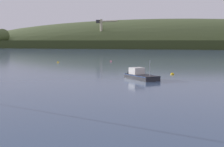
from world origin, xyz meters
name	(u,v)px	position (x,y,z in m)	size (l,w,h in m)	color
far_shoreline_hill	(160,47)	(-24.81, 242.42, 0.33)	(450.08, 115.43, 45.73)	#35401E
dockside_crane	(102,34)	(-62.58, 205.98, 10.33)	(16.07, 4.40, 20.77)	#4C4C51
fishing_boat_moored	(139,77)	(-0.70, 32.62, 0.30)	(5.56, 5.58, 3.53)	#232328
mooring_buoy_foreground	(172,75)	(3.21, 39.36, 0.00)	(0.57, 0.57, 0.65)	yellow
mooring_buoy_midchannel	(58,62)	(-25.52, 58.63, 0.00)	(0.53, 0.53, 0.61)	yellow
mooring_buoy_off_fishing_boat	(111,62)	(-14.26, 65.33, 0.00)	(0.57, 0.57, 0.65)	#E06675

